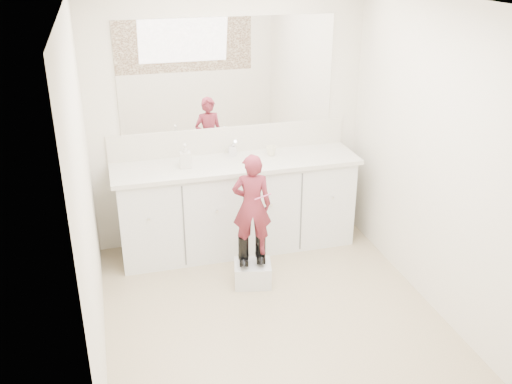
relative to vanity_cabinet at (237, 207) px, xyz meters
name	(u,v)px	position (x,y,z in m)	size (l,w,h in m)	color
floor	(274,319)	(0.00, -1.23, -0.42)	(3.00, 3.00, 0.00)	#938260
ceiling	(279,1)	(0.00, -1.23, 1.97)	(3.00, 3.00, 0.00)	white
wall_back	(229,120)	(0.00, 0.27, 0.77)	(2.60, 2.60, 0.00)	beige
wall_front	(369,296)	(0.00, -2.73, 0.77)	(2.60, 2.60, 0.00)	beige
wall_left	(86,199)	(-1.30, -1.23, 0.78)	(3.00, 3.00, 0.00)	beige
wall_right	(439,162)	(1.30, -1.23, 0.78)	(3.00, 3.00, 0.00)	beige
vanity_cabinet	(237,207)	(0.00, 0.00, 0.00)	(2.20, 0.55, 0.85)	silver
countertop	(237,164)	(0.00, -0.01, 0.45)	(2.28, 0.58, 0.04)	beige
backsplash	(230,139)	(0.00, 0.26, 0.59)	(2.28, 0.03, 0.25)	beige
mirror	(228,74)	(0.00, 0.26, 1.22)	(2.00, 0.02, 1.00)	white
dot_panel	(376,209)	(0.00, -2.71, 1.22)	(2.00, 0.01, 1.20)	#472819
faucet	(232,151)	(0.00, 0.15, 0.52)	(0.08, 0.08, 0.10)	silver
cup	(271,151)	(0.35, 0.06, 0.51)	(0.10, 0.10, 0.09)	#EEE6BF
soap_bottle	(185,156)	(-0.47, -0.03, 0.57)	(0.10, 0.10, 0.22)	beige
step_stool	(253,273)	(-0.03, -0.69, -0.33)	(0.31, 0.26, 0.20)	silver
boot_left	(243,250)	(-0.10, -0.67, -0.10)	(0.10, 0.17, 0.26)	black
boot_right	(260,248)	(0.05, -0.67, -0.10)	(0.10, 0.17, 0.26)	black
toddler	(252,205)	(-0.03, -0.67, 0.32)	(0.33, 0.21, 0.89)	#B53744
toothbrush	(263,197)	(0.04, -0.75, 0.42)	(0.01, 0.01, 0.14)	#D65382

